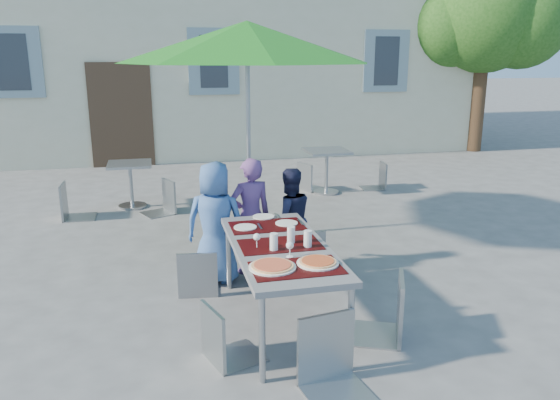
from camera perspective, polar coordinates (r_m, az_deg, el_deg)
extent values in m
plane|color=#4F4F52|center=(5.40, 3.12, -10.93)|extent=(90.00, 90.00, 0.00)
cube|color=#BEB799|center=(16.25, -8.82, 18.87)|extent=(13.00, 8.00, 7.00)
cube|color=#3C2A1D|center=(12.20, -16.26, 8.50)|extent=(1.30, 0.06, 2.20)
cube|color=slate|center=(12.40, -26.13, 12.80)|extent=(1.10, 0.06, 1.40)
cube|color=#262B33|center=(12.38, -26.15, 12.79)|extent=(0.60, 0.04, 1.10)
cube|color=slate|center=(12.20, -6.95, 14.16)|extent=(1.10, 0.06, 1.40)
cube|color=#262B33|center=(12.18, -6.94, 14.16)|extent=(0.60, 0.04, 1.10)
cube|color=slate|center=(13.27, 11.03, 14.06)|extent=(1.10, 0.06, 1.40)
cube|color=#262B33|center=(13.25, 11.06, 14.05)|extent=(0.60, 0.04, 1.10)
cylinder|color=#452E1D|center=(14.52, 20.01, 10.34)|extent=(0.36, 0.36, 2.80)
sphere|color=#1A4612|center=(14.52, 20.71, 17.81)|extent=(2.80, 2.80, 2.80)
sphere|color=#1A4612|center=(14.34, 17.12, 16.94)|extent=(2.00, 2.00, 2.00)
sphere|color=#1A4612|center=(14.58, 23.92, 16.70)|extent=(2.20, 2.20, 2.20)
cube|color=#4C4B51|center=(4.77, 0.02, -4.99)|extent=(0.80, 1.85, 0.05)
cylinder|color=#93979E|center=(4.09, -1.88, -14.37)|extent=(0.05, 0.05, 0.70)
cylinder|color=#93979E|center=(4.26, 7.37, -13.23)|extent=(0.05, 0.05, 0.70)
cylinder|color=#93979E|center=(5.64, -5.40, -5.90)|extent=(0.05, 0.05, 0.70)
cylinder|color=#93979E|center=(5.77, 1.33, -5.37)|extent=(0.05, 0.05, 0.70)
cube|color=black|center=(4.27, 1.74, -7.10)|extent=(0.70, 0.42, 0.01)
cube|color=black|center=(4.76, 0.02, -4.68)|extent=(0.70, 0.42, 0.01)
cube|color=black|center=(5.27, -1.36, -2.72)|extent=(0.70, 0.42, 0.01)
cylinder|color=white|center=(4.26, -0.80, -7.01)|extent=(0.37, 0.37, 0.01)
cylinder|color=tan|center=(4.25, -0.80, -6.86)|extent=(0.33, 0.33, 0.01)
cylinder|color=#AB2E10|center=(4.25, -0.80, -6.76)|extent=(0.29, 0.29, 0.01)
cylinder|color=white|center=(4.35, 3.96, -6.58)|extent=(0.33, 0.33, 0.01)
cylinder|color=tan|center=(4.34, 3.96, -6.43)|extent=(0.29, 0.29, 0.01)
cylinder|color=#9D140A|center=(4.34, 3.97, -6.33)|extent=(0.26, 0.26, 0.01)
cylinder|color=silver|center=(4.61, -0.65, -4.41)|extent=(0.07, 0.07, 0.15)
cylinder|color=silver|center=(4.79, 1.16, -3.67)|extent=(0.07, 0.07, 0.15)
cylinder|color=silver|center=(4.69, 2.92, -4.09)|extent=(0.07, 0.07, 0.15)
cylinder|color=silver|center=(4.69, -2.43, -5.02)|extent=(0.06, 0.06, 0.00)
cylinder|color=silver|center=(4.68, -2.43, -4.58)|extent=(0.01, 0.01, 0.08)
sphere|color=silver|center=(4.66, -2.44, -3.89)|extent=(0.06, 0.06, 0.06)
cylinder|color=silver|center=(4.49, 1.04, -5.93)|extent=(0.06, 0.06, 0.00)
cylinder|color=silver|center=(4.48, 1.04, -5.48)|extent=(0.01, 0.01, 0.08)
sphere|color=silver|center=(4.46, 1.04, -4.76)|extent=(0.06, 0.06, 0.06)
cylinder|color=white|center=(5.22, -3.66, -2.85)|extent=(0.22, 0.22, 0.01)
cube|color=#ADB0B5|center=(5.24, -2.15, -2.77)|extent=(0.02, 0.18, 0.00)
cylinder|color=white|center=(5.33, 0.68, -2.42)|extent=(0.22, 0.22, 0.01)
cube|color=#ADB0B5|center=(5.37, 2.14, -2.34)|extent=(0.02, 0.18, 0.00)
cylinder|color=white|center=(5.54, -1.73, -1.74)|extent=(0.22, 0.22, 0.01)
cube|color=#ADB0B5|center=(5.57, -0.32, -1.66)|extent=(0.02, 0.18, 0.00)
imported|color=#385C9B|center=(5.74, -6.77, -2.40)|extent=(0.74, 0.61, 1.30)
imported|color=#623C7B|center=(5.96, -3.10, -1.70)|extent=(0.52, 0.38, 1.29)
imported|color=#1A1C39|center=(6.06, 0.94, -2.04)|extent=(0.59, 0.38, 1.16)
cube|color=gray|center=(5.62, -8.58, -5.32)|extent=(0.45, 0.45, 0.03)
cube|color=gray|center=(5.36, -8.78, -3.66)|extent=(0.40, 0.08, 0.47)
cylinder|color=gray|center=(5.84, -6.75, -6.70)|extent=(0.02, 0.02, 0.41)
cylinder|color=gray|center=(5.86, -10.08, -6.76)|extent=(0.02, 0.02, 0.41)
cylinder|color=gray|center=(5.53, -6.82, -8.00)|extent=(0.02, 0.02, 0.41)
cylinder|color=gray|center=(5.55, -10.35, -8.05)|extent=(0.02, 0.02, 0.41)
cube|color=gray|center=(5.93, -1.59, -3.71)|extent=(0.43, 0.43, 0.03)
cube|color=gray|center=(5.66, -1.16, -1.91)|extent=(0.43, 0.04, 0.51)
cylinder|color=gray|center=(6.21, -0.29, -5.09)|extent=(0.02, 0.02, 0.45)
cylinder|color=gray|center=(6.14, -3.62, -5.37)|extent=(0.02, 0.02, 0.45)
cylinder|color=gray|center=(5.88, 0.57, -6.28)|extent=(0.02, 0.02, 0.45)
cylinder|color=gray|center=(5.80, -2.95, -6.59)|extent=(0.02, 0.02, 0.45)
cube|color=gray|center=(5.90, 1.70, -3.50)|extent=(0.58, 0.58, 0.03)
cube|color=gray|center=(5.65, 2.98, -1.49)|extent=(0.44, 0.19, 0.54)
cylinder|color=gray|center=(6.24, 2.10, -4.88)|extent=(0.02, 0.02, 0.47)
cylinder|color=gray|center=(6.03, -0.90, -5.58)|extent=(0.02, 0.02, 0.47)
cylinder|color=gray|center=(5.95, 4.30, -5.92)|extent=(0.02, 0.02, 0.47)
cylinder|color=gray|center=(5.73, 1.22, -6.71)|extent=(0.02, 0.02, 0.47)
cube|color=#90989C|center=(4.37, -4.78, -11.27)|extent=(0.50, 0.50, 0.03)
cube|color=#90989C|center=(4.20, -7.19, -8.91)|extent=(0.15, 0.39, 0.47)
cylinder|color=#90989C|center=(4.41, -1.64, -14.17)|extent=(0.02, 0.02, 0.42)
cylinder|color=#90989C|center=(4.67, -3.77, -12.40)|extent=(0.02, 0.02, 0.42)
cylinder|color=#90989C|center=(4.27, -5.76, -15.27)|extent=(0.02, 0.02, 0.42)
cylinder|color=#90989C|center=(4.55, -7.69, -13.36)|extent=(0.02, 0.02, 0.42)
cube|color=#92969D|center=(4.71, 9.87, -8.44)|extent=(0.61, 0.61, 0.03)
cube|color=#92969D|center=(4.62, 12.79, -5.40)|extent=(0.22, 0.44, 0.56)
cylinder|color=#92969D|center=(5.00, 7.45, -10.11)|extent=(0.02, 0.02, 0.49)
cylinder|color=#92969D|center=(4.64, 7.17, -12.19)|extent=(0.02, 0.02, 0.49)
cylinder|color=#92969D|center=(5.00, 12.10, -10.33)|extent=(0.02, 0.02, 0.49)
cylinder|color=#92969D|center=(4.65, 12.21, -12.42)|extent=(0.02, 0.02, 0.49)
cube|color=#8E9499|center=(3.89, 6.39, -13.80)|extent=(0.52, 0.52, 0.03)
cube|color=#8E9499|center=(3.94, 4.97, -8.96)|extent=(0.46, 0.10, 0.54)
cylinder|color=#8E9499|center=(3.79, 5.03, -19.01)|extent=(0.02, 0.02, 0.48)
cylinder|color=#8E9499|center=(3.96, 10.30, -17.58)|extent=(0.02, 0.02, 0.48)
cylinder|color=#8E9499|center=(4.09, 2.41, -16.22)|extent=(0.02, 0.02, 0.48)
cylinder|color=#8E9499|center=(4.25, 7.37, -15.06)|extent=(0.02, 0.02, 0.48)
cylinder|color=#ADB0B5|center=(7.31, -3.16, -3.38)|extent=(0.50, 0.50, 0.11)
cylinder|color=#93979E|center=(7.02, -3.31, 6.13)|extent=(0.06, 0.06, 2.56)
cone|color=#186C19|center=(6.94, -3.46, 16.16)|extent=(3.16, 3.16, 0.50)
cylinder|color=#ADB0B5|center=(9.00, -15.15, -0.60)|extent=(0.44, 0.44, 0.04)
cylinder|color=#93979E|center=(8.92, -15.29, 1.35)|extent=(0.06, 0.06, 0.67)
cube|color=#93979E|center=(8.85, -15.45, 3.63)|extent=(0.67, 0.67, 0.04)
cube|color=gray|center=(8.53, -20.40, 1.30)|extent=(0.45, 0.45, 0.03)
cube|color=gray|center=(8.51, -21.97, 2.94)|extent=(0.04, 0.44, 0.53)
cylinder|color=gray|center=(8.38, -19.15, -0.54)|extent=(0.02, 0.02, 0.46)
cylinder|color=gray|center=(8.75, -18.86, 0.12)|extent=(0.02, 0.02, 0.46)
cylinder|color=gray|center=(8.44, -21.70, -0.67)|extent=(0.02, 0.02, 0.46)
cylinder|color=gray|center=(8.80, -21.31, -0.02)|extent=(0.02, 0.02, 0.46)
cube|color=gray|center=(8.41, -12.82, 1.54)|extent=(0.56, 0.56, 0.03)
cube|color=gray|center=(8.44, -11.68, 3.39)|extent=(0.20, 0.40, 0.50)
cylinder|color=gray|center=(8.56, -14.33, 0.08)|extent=(0.02, 0.02, 0.44)
cylinder|color=gray|center=(8.24, -13.36, -0.44)|extent=(0.02, 0.02, 0.44)
cylinder|color=gray|center=(8.70, -12.14, 0.45)|extent=(0.02, 0.02, 0.44)
cylinder|color=gray|center=(8.38, -11.10, -0.05)|extent=(0.02, 0.02, 0.44)
cylinder|color=#ADB0B5|center=(9.59, 4.83, 0.85)|extent=(0.44, 0.44, 0.04)
cylinder|color=#93979E|center=(9.52, 4.87, 2.82)|extent=(0.06, 0.06, 0.72)
cube|color=#93979E|center=(9.44, 4.93, 5.12)|extent=(0.72, 0.72, 0.04)
cube|color=#91969C|center=(9.76, 3.51, 3.67)|extent=(0.54, 0.54, 0.03)
cube|color=#91969C|center=(9.59, 2.61, 4.98)|extent=(0.18, 0.40, 0.49)
cylinder|color=#91969C|center=(9.78, 4.95, 2.31)|extent=(0.02, 0.02, 0.43)
cylinder|color=#91969C|center=(10.05, 3.65, 2.67)|extent=(0.02, 0.02, 0.43)
cylinder|color=#91969C|center=(9.56, 3.32, 2.04)|extent=(0.02, 0.02, 0.43)
cylinder|color=#91969C|center=(9.83, 2.03, 2.42)|extent=(0.02, 0.02, 0.43)
cube|color=gray|center=(9.93, 9.71, 3.57)|extent=(0.44, 0.44, 0.03)
cube|color=gray|center=(9.94, 10.82, 4.92)|extent=(0.07, 0.40, 0.47)
cylinder|color=gray|center=(10.09, 8.46, 2.54)|extent=(0.02, 0.02, 0.42)
cylinder|color=gray|center=(9.76, 8.98, 2.10)|extent=(0.02, 0.02, 0.42)
cylinder|color=gray|center=(10.18, 10.31, 2.57)|extent=(0.02, 0.02, 0.42)
cylinder|color=gray|center=(9.86, 10.89, 2.14)|extent=(0.02, 0.02, 0.42)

